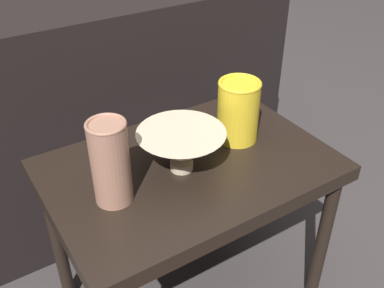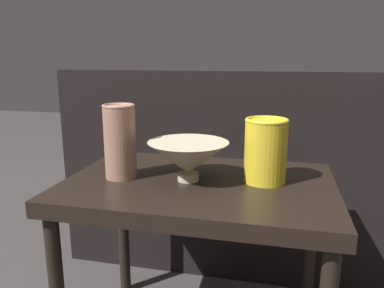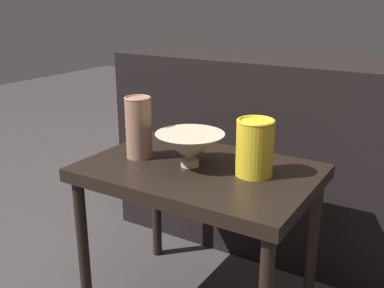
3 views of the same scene
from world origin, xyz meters
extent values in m
cube|color=black|center=(0.00, 0.00, 0.48)|extent=(0.69, 0.47, 0.04)
cylinder|color=black|center=(0.31, -0.20, 0.23)|extent=(0.04, 0.04, 0.46)
cylinder|color=black|center=(-0.31, 0.20, 0.23)|extent=(0.04, 0.04, 0.46)
cylinder|color=black|center=(0.31, 0.20, 0.23)|extent=(0.04, 0.04, 0.46)
cube|color=black|center=(0.00, 0.60, 0.38)|extent=(1.22, 0.50, 0.77)
cylinder|color=#C1B293|center=(-0.03, -0.01, 0.51)|extent=(0.05, 0.05, 0.02)
cone|color=#C1B293|center=(-0.03, -0.01, 0.56)|extent=(0.21, 0.21, 0.08)
cylinder|color=#996B56|center=(-0.21, -0.02, 0.60)|extent=(0.08, 0.08, 0.19)
torus|color=#996B56|center=(-0.21, -0.02, 0.69)|extent=(0.08, 0.08, 0.01)
cylinder|color=gold|center=(0.16, 0.03, 0.58)|extent=(0.11, 0.11, 0.16)
torus|color=gold|center=(0.16, 0.03, 0.66)|extent=(0.11, 0.11, 0.01)
camera|label=1|loc=(-0.46, -0.74, 1.15)|focal=42.00mm
camera|label=2|loc=(0.19, -0.90, 0.82)|focal=35.00mm
camera|label=3|loc=(0.64, -1.08, 0.99)|focal=42.00mm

